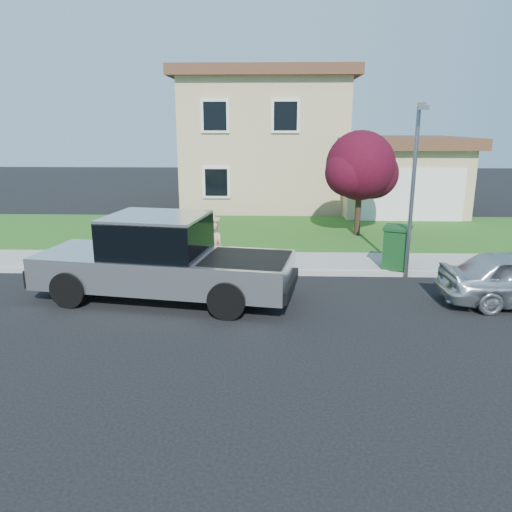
# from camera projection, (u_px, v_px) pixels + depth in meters

# --- Properties ---
(ground) EXTENTS (80.00, 80.00, 0.00)m
(ground) POSITION_uv_depth(u_px,v_px,m) (252.00, 310.00, 11.72)
(ground) COLOR black
(ground) RESTS_ON ground
(curb) EXTENTS (40.00, 0.20, 0.12)m
(curb) POSITION_uv_depth(u_px,v_px,m) (291.00, 273.00, 14.47)
(curb) COLOR gray
(curb) RESTS_ON ground
(sidewalk) EXTENTS (40.00, 2.00, 0.15)m
(sidewalk) POSITION_uv_depth(u_px,v_px,m) (289.00, 262.00, 15.53)
(sidewalk) COLOR gray
(sidewalk) RESTS_ON ground
(lawn) EXTENTS (40.00, 7.00, 0.10)m
(lawn) POSITION_uv_depth(u_px,v_px,m) (286.00, 233.00, 19.88)
(lawn) COLOR #164D16
(lawn) RESTS_ON ground
(house) EXTENTS (14.00, 11.30, 6.85)m
(house) POSITION_uv_depth(u_px,v_px,m) (289.00, 145.00, 26.69)
(house) COLOR tan
(house) RESTS_ON ground
(pickup_truck) EXTENTS (6.68, 3.17, 2.11)m
(pickup_truck) POSITION_uv_depth(u_px,v_px,m) (163.00, 260.00, 12.31)
(pickup_truck) COLOR black
(pickup_truck) RESTS_ON ground
(woman) EXTENTS (0.74, 0.60, 1.92)m
(woman) POSITION_uv_depth(u_px,v_px,m) (212.00, 250.00, 13.64)
(woman) COLOR #E09F7B
(woman) RESTS_ON ground
(ornamental_tree) EXTENTS (2.87, 2.59, 3.94)m
(ornamental_tree) POSITION_uv_depth(u_px,v_px,m) (361.00, 169.00, 18.68)
(ornamental_tree) COLOR black
(ornamental_tree) RESTS_ON lawn
(trash_bin) EXTENTS (1.01, 1.08, 1.23)m
(trash_bin) POSITION_uv_depth(u_px,v_px,m) (397.00, 247.00, 14.57)
(trash_bin) COLOR #0F3916
(trash_bin) RESTS_ON sidewalk
(street_lamp) EXTENTS (0.24, 0.62, 4.78)m
(street_lamp) POSITION_uv_depth(u_px,v_px,m) (414.00, 182.00, 13.48)
(street_lamp) COLOR slate
(street_lamp) RESTS_ON ground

